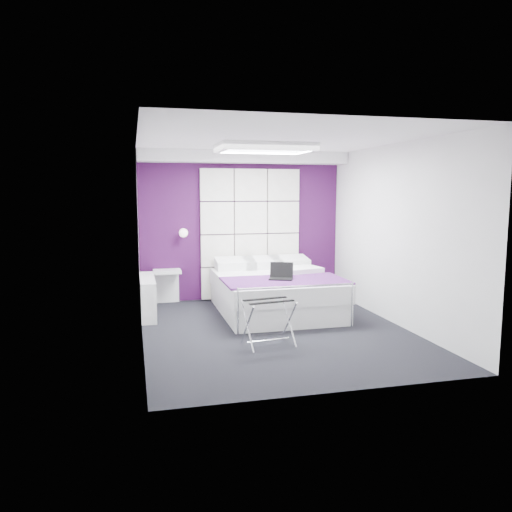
{
  "coord_description": "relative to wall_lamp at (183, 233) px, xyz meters",
  "views": [
    {
      "loc": [
        -1.88,
        -6.47,
        1.92
      ],
      "look_at": [
        -0.19,
        0.35,
        1.01
      ],
      "focal_mm": 35.0,
      "sensor_mm": 36.0,
      "label": 1
    }
  ],
  "objects": [
    {
      "name": "floor",
      "position": [
        1.05,
        -2.06,
        -1.22
      ],
      "size": [
        4.4,
        4.4,
        0.0
      ],
      "primitive_type": "plane",
      "color": "black",
      "rests_on": "ground"
    },
    {
      "name": "ceiling",
      "position": [
        1.05,
        -2.06,
        1.38
      ],
      "size": [
        4.4,
        4.4,
        0.0
      ],
      "primitive_type": "plane",
      "rotation": [
        3.14,
        0.0,
        0.0
      ],
      "color": "white",
      "rests_on": "wall_back"
    },
    {
      "name": "wall_back",
      "position": [
        1.05,
        0.14,
        0.08
      ],
      "size": [
        3.6,
        0.0,
        3.6
      ],
      "primitive_type": "plane",
      "rotation": [
        1.57,
        0.0,
        0.0
      ],
      "color": "silver",
      "rests_on": "floor"
    },
    {
      "name": "wall_left",
      "position": [
        -0.75,
        -2.06,
        0.08
      ],
      "size": [
        0.0,
        4.4,
        4.4
      ],
      "primitive_type": "plane",
      "rotation": [
        1.57,
        0.0,
        1.57
      ],
      "color": "silver",
      "rests_on": "floor"
    },
    {
      "name": "wall_right",
      "position": [
        2.85,
        -2.06,
        0.08
      ],
      "size": [
        0.0,
        4.4,
        4.4
      ],
      "primitive_type": "plane",
      "rotation": [
        1.57,
        0.0,
        -1.57
      ],
      "color": "silver",
      "rests_on": "floor"
    },
    {
      "name": "accent_wall",
      "position": [
        1.05,
        0.13,
        0.08
      ],
      "size": [
        3.58,
        0.02,
        2.58
      ],
      "primitive_type": "cube",
      "color": "#360D39",
      "rests_on": "wall_back"
    },
    {
      "name": "soffit",
      "position": [
        1.05,
        -0.11,
        1.28
      ],
      "size": [
        3.58,
        0.5,
        0.2
      ],
      "primitive_type": "cube",
      "color": "white",
      "rests_on": "wall_back"
    },
    {
      "name": "headboard",
      "position": [
        1.2,
        0.08,
        -0.05
      ],
      "size": [
        1.8,
        0.08,
        2.3
      ],
      "primitive_type": null,
      "color": "silver",
      "rests_on": "wall_back"
    },
    {
      "name": "skylight",
      "position": [
        1.05,
        -1.46,
        1.33
      ],
      "size": [
        1.36,
        0.86,
        0.12
      ],
      "primitive_type": null,
      "color": "white",
      "rests_on": "ceiling"
    },
    {
      "name": "wall_lamp",
      "position": [
        0.0,
        0.0,
        0.0
      ],
      "size": [
        0.15,
        0.15,
        0.15
      ],
      "primitive_type": "sphere",
      "color": "white",
      "rests_on": "wall_back"
    },
    {
      "name": "radiator",
      "position": [
        -0.64,
        -0.76,
        -0.92
      ],
      "size": [
        0.22,
        1.2,
        0.6
      ],
      "primitive_type": "cube",
      "color": "white",
      "rests_on": "floor"
    },
    {
      "name": "bed",
      "position": [
        1.33,
        -1.01,
        -0.89
      ],
      "size": [
        1.82,
        2.2,
        0.77
      ],
      "color": "white",
      "rests_on": "floor"
    },
    {
      "name": "nightstand",
      "position": [
        -0.29,
        -0.04,
        -0.65
      ],
      "size": [
        0.46,
        0.36,
        0.05
      ],
      "primitive_type": "cube",
      "color": "white",
      "rests_on": "wall_back"
    },
    {
      "name": "luggage_rack",
      "position": [
        0.78,
        -2.67,
        -0.93
      ],
      "size": [
        0.59,
        0.43,
        0.58
      ],
      "rotation": [
        0.0,
        0.0,
        0.14
      ],
      "color": "silver",
      "rests_on": "floor"
    },
    {
      "name": "laptop",
      "position": [
        1.28,
        -1.48,
        -0.54
      ],
      "size": [
        0.35,
        0.25,
        0.25
      ],
      "rotation": [
        0.0,
        0.0,
        -0.39
      ],
      "color": "black",
      "rests_on": "bed"
    }
  ]
}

